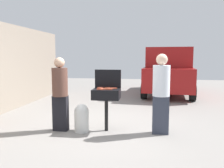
% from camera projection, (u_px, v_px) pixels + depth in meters
% --- Properties ---
extents(ground_plane, '(24.00, 24.00, 0.00)m').
position_uv_depth(ground_plane, '(102.00, 128.00, 5.48)').
color(ground_plane, gray).
extents(bbq_grill, '(0.60, 0.44, 0.94)m').
position_uv_depth(bbq_grill, '(106.00, 96.00, 5.17)').
color(bbq_grill, black).
rests_on(bbq_grill, ground).
extents(grill_lid_open, '(0.60, 0.05, 0.42)m').
position_uv_depth(grill_lid_open, '(108.00, 79.00, 5.35)').
color(grill_lid_open, black).
rests_on(grill_lid_open, bbq_grill).
extents(hot_dog_0, '(0.13, 0.03, 0.03)m').
position_uv_depth(hot_dog_0, '(109.00, 89.00, 5.04)').
color(hot_dog_0, '#AD4228').
rests_on(hot_dog_0, bbq_grill).
extents(hot_dog_1, '(0.13, 0.04, 0.03)m').
position_uv_depth(hot_dog_1, '(107.00, 88.00, 5.29)').
color(hot_dog_1, '#AD4228').
rests_on(hot_dog_1, bbq_grill).
extents(hot_dog_2, '(0.13, 0.03, 0.03)m').
position_uv_depth(hot_dog_2, '(101.00, 88.00, 5.31)').
color(hot_dog_2, '#C6593D').
rests_on(hot_dog_2, bbq_grill).
extents(hot_dog_3, '(0.13, 0.04, 0.03)m').
position_uv_depth(hot_dog_3, '(100.00, 89.00, 5.03)').
color(hot_dog_3, '#AD4228').
rests_on(hot_dog_3, bbq_grill).
extents(hot_dog_4, '(0.13, 0.03, 0.03)m').
position_uv_depth(hot_dog_4, '(100.00, 88.00, 5.19)').
color(hot_dog_4, '#AD4228').
rests_on(hot_dog_4, bbq_grill).
extents(hot_dog_5, '(0.13, 0.03, 0.03)m').
position_uv_depth(hot_dog_5, '(114.00, 88.00, 5.22)').
color(hot_dog_5, '#AD4228').
rests_on(hot_dog_5, bbq_grill).
extents(hot_dog_6, '(0.13, 0.03, 0.03)m').
position_uv_depth(hot_dog_6, '(104.00, 89.00, 5.09)').
color(hot_dog_6, '#C6593D').
rests_on(hot_dog_6, bbq_grill).
extents(hot_dog_7, '(0.13, 0.04, 0.03)m').
position_uv_depth(hot_dog_7, '(102.00, 89.00, 5.05)').
color(hot_dog_7, '#B74C33').
rests_on(hot_dog_7, bbq_grill).
extents(hot_dog_8, '(0.13, 0.03, 0.03)m').
position_uv_depth(hot_dog_8, '(110.00, 89.00, 5.16)').
color(hot_dog_8, '#C6593D').
rests_on(hot_dog_8, bbq_grill).
extents(hot_dog_9, '(0.13, 0.03, 0.03)m').
position_uv_depth(hot_dog_9, '(113.00, 88.00, 5.18)').
color(hot_dog_9, '#B74C33').
rests_on(hot_dog_9, bbq_grill).
extents(propane_tank, '(0.32, 0.32, 0.62)m').
position_uv_depth(propane_tank, '(82.00, 117.00, 5.16)').
color(propane_tank, silver).
rests_on(propane_tank, ground).
extents(person_left, '(0.34, 0.34, 1.64)m').
position_uv_depth(person_left, '(60.00, 91.00, 5.18)').
color(person_left, black).
rests_on(person_left, ground).
extents(person_right, '(0.36, 0.36, 1.72)m').
position_uv_depth(person_right, '(161.00, 91.00, 4.96)').
color(person_right, '#333847').
rests_on(person_right, ground).
extents(parked_minivan, '(2.35, 4.55, 2.02)m').
position_uv_depth(parked_minivan, '(168.00, 71.00, 10.27)').
color(parked_minivan, maroon).
rests_on(parked_minivan, ground).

